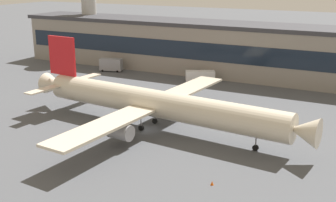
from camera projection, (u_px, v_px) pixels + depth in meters
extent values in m
plane|color=#4C4F54|center=(147.00, 130.00, 88.88)|extent=(600.00, 600.00, 0.00)
cube|color=gray|center=(236.00, 52.00, 133.84)|extent=(149.86, 16.87, 14.88)
cube|color=#38383D|center=(237.00, 25.00, 131.55)|extent=(152.86, 17.20, 1.20)
cube|color=#192333|center=(227.00, 54.00, 126.40)|extent=(146.86, 0.16, 5.36)
cylinder|color=beige|center=(159.00, 104.00, 87.81)|extent=(55.15, 10.33, 5.54)
cone|color=beige|center=(304.00, 131.00, 72.93)|extent=(5.43, 5.68, 5.27)
cone|color=beige|center=(55.00, 85.00, 102.84)|extent=(6.51, 5.50, 4.99)
cube|color=red|center=(62.00, 56.00, 99.28)|extent=(7.77, 1.18, 8.87)
cube|color=beige|center=(84.00, 78.00, 105.78)|extent=(3.26, 10.15, 0.30)
cube|color=beige|center=(46.00, 89.00, 95.90)|extent=(3.26, 10.15, 0.30)
cube|color=beige|center=(188.00, 89.00, 101.25)|extent=(8.14, 25.12, 0.50)
cube|color=beige|center=(102.00, 126.00, 76.74)|extent=(8.14, 25.12, 0.50)
cylinder|color=#99999E|center=(183.00, 101.00, 98.29)|extent=(4.82, 3.44, 3.05)
cylinder|color=#99999E|center=(120.00, 131.00, 79.78)|extent=(4.82, 3.44, 3.05)
cylinder|color=black|center=(255.00, 148.00, 78.54)|extent=(1.14, 0.59, 1.10)
cylinder|color=slate|center=(256.00, 140.00, 78.08)|extent=(0.24, 0.24, 2.65)
cylinder|color=black|center=(155.00, 121.00, 92.63)|extent=(1.14, 0.59, 1.10)
cylinder|color=slate|center=(155.00, 114.00, 92.17)|extent=(0.24, 0.24, 2.65)
cylinder|color=black|center=(141.00, 128.00, 88.58)|extent=(1.14, 0.59, 1.10)
cylinder|color=slate|center=(141.00, 120.00, 88.13)|extent=(0.24, 0.24, 2.65)
cylinder|color=#B7B7B2|center=(89.00, 17.00, 159.88)|extent=(5.37, 5.37, 30.23)
cube|color=white|center=(200.00, 76.00, 127.07)|extent=(8.71, 6.50, 3.00)
cube|color=black|center=(192.00, 74.00, 126.83)|extent=(3.82, 3.67, 0.75)
cylinder|color=black|center=(190.00, 82.00, 126.21)|extent=(0.76, 0.60, 0.70)
cylinder|color=black|center=(190.00, 80.00, 128.62)|extent=(0.76, 0.60, 0.70)
cylinder|color=black|center=(211.00, 82.00, 126.36)|extent=(0.76, 0.60, 0.70)
cylinder|color=black|center=(210.00, 80.00, 128.78)|extent=(0.76, 0.60, 0.70)
cube|color=gray|center=(111.00, 64.00, 140.74)|extent=(7.62, 4.33, 3.80)
cube|color=black|center=(105.00, 62.00, 140.94)|extent=(3.04, 2.95, 0.95)
cylinder|color=black|center=(103.00, 71.00, 140.72)|extent=(0.75, 0.47, 0.70)
cylinder|color=black|center=(105.00, 69.00, 142.91)|extent=(0.75, 0.47, 0.70)
cylinder|color=black|center=(117.00, 71.00, 139.66)|extent=(0.75, 0.47, 0.70)
cylinder|color=black|center=(120.00, 70.00, 141.85)|extent=(0.75, 0.47, 0.70)
cone|color=#F2590C|center=(212.00, 183.00, 65.92)|extent=(0.51, 0.51, 0.63)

